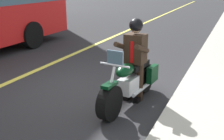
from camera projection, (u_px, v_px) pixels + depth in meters
ground_plane at (87, 89)px, 6.54m from camera, size 80.00×80.00×0.00m
lane_center_stripe at (21, 77)px, 7.33m from camera, size 60.00×0.16×0.01m
motorcycle_main at (131, 82)px, 5.68m from camera, size 2.22×0.73×1.26m
rider_main at (135, 53)px, 5.66m from camera, size 0.66×0.59×1.74m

